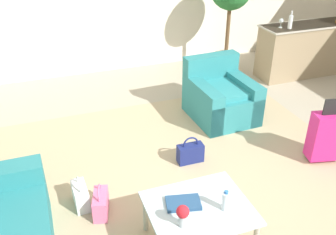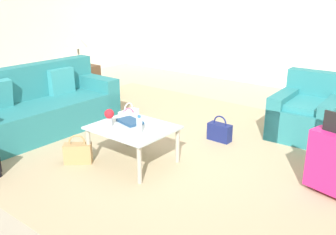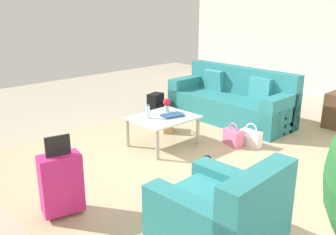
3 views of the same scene
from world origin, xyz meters
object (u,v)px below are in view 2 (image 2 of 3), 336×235
couch (37,110)px  coffee_table (133,131)px  armchair (309,115)px  suitcase_magenta (330,160)px  water_bottle (139,125)px  handbag_pink (128,123)px  handbag_navy (220,132)px  flower_vase (109,116)px  handbag_white (129,117)px  handbag_tan (78,153)px  coffee_table_book (130,121)px  table_lamp (78,42)px  side_table (81,81)px

couch → coffee_table: size_ratio=2.50×
armchair → suitcase_magenta: armchair is taller
water_bottle → handbag_pink: size_ratio=0.57×
coffee_table → water_bottle: (0.20, -0.10, 0.15)m
suitcase_magenta → handbag_navy: (-1.56, 0.52, -0.23)m
flower_vase → handbag_white: size_ratio=0.57×
couch → handbag_navy: 2.60m
armchair → water_bottle: armchair is taller
coffee_table → handbag_tan: size_ratio=2.54×
handbag_pink → handbag_white: same height
flower_vase → handbag_tan: size_ratio=0.57×
armchair → water_bottle: (-1.10, -2.27, 0.25)m
couch → coffee_table_book: couch is taller
table_lamp → suitcase_magenta: table_lamp is taller
coffee_table_book → handbag_tan: size_ratio=0.86×
handbag_tan → handbag_navy: bearing=60.0°
side_table → handbag_white: size_ratio=1.67×
coffee_table → coffee_table_book: 0.16m
suitcase_magenta → side_table: bearing=170.5°
armchair → coffee_table: bearing=-120.9°
handbag_white → handbag_tan: bearing=-71.5°
couch → water_bottle: bearing=-0.0°
coffee_table_book → flower_vase: bearing=-100.8°
water_bottle → couch: bearing=180.0°
handbag_pink → flower_vase: bearing=-57.2°
coffee_table_book → handbag_tan: bearing=-115.4°
table_lamp → handbag_tan: (2.29, -1.91, -0.90)m
side_table → handbag_pink: side_table is taller
couch → coffee_table_book: (1.68, 0.18, 0.15)m
coffee_table → handbag_tan: (-0.51, -0.41, -0.27)m
coffee_table_book → suitcase_magenta: suitcase_magenta is taller
side_table → handbag_tan: size_ratio=1.67×
coffee_table → water_bottle: 0.27m
flower_vase → handbag_pink: (-0.55, 0.85, -0.45)m
coffee_table → handbag_pink: size_ratio=2.54×
side_table → coffee_table_book: bearing=-27.9°
coffee_table → side_table: size_ratio=1.52×
handbag_tan → handbag_white: (-0.44, 1.31, 0.00)m
water_bottle → handbag_navy: water_bottle is taller
flower_vase → handbag_tan: (-0.29, -0.26, -0.45)m
armchair → table_lamp: bearing=-170.7°
side_table → handbag_navy: bearing=-4.9°
suitcase_magenta → handbag_pink: suitcase_magenta is taller
coffee_table → handbag_tan: coffee_table is taller
side_table → suitcase_magenta: 4.87m
coffee_table_book → armchair: bearing=68.5°
armchair → handbag_white: 2.58m
flower_vase → handbag_tan: 0.59m
handbag_white → table_lamp: bearing=162.0°
coffee_table_book → table_lamp: bearing=164.7°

